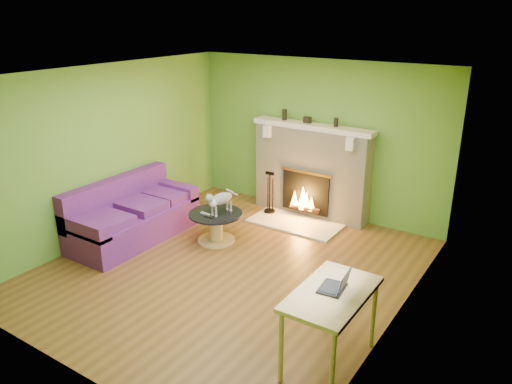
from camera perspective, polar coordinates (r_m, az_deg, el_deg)
floor at (r=6.90m, az=-2.93°, el=-8.71°), size 5.00×5.00×0.00m
ceiling at (r=6.08m, az=-3.37°, el=13.27°), size 5.00×5.00×0.00m
wall_back at (r=8.43m, az=7.05°, el=6.10°), size 5.00×0.00×5.00m
wall_front at (r=4.76m, az=-21.40°, el=-6.57°), size 5.00×0.00×5.00m
wall_left at (r=7.87m, az=-16.49°, el=4.40°), size 0.00×5.00×5.00m
wall_right at (r=5.42m, az=16.41°, el=-2.66°), size 0.00×5.00×5.00m
window_frame at (r=4.54m, az=13.10°, el=-3.47°), size 0.00×1.20×1.20m
window_pane at (r=4.54m, az=13.00°, el=-3.44°), size 0.00×1.06×1.06m
fireplace at (r=8.41m, az=6.33°, el=2.37°), size 2.10×0.46×1.58m
hearth at (r=8.25m, az=4.48°, el=-3.55°), size 1.50×0.75×0.03m
mantel at (r=8.20m, az=6.47°, el=7.45°), size 2.10×0.28×0.08m
sofa at (r=7.87m, az=-14.07°, el=-2.67°), size 0.92×2.03×0.91m
coffee_table at (r=7.57m, az=-4.61°, el=-3.77°), size 0.81×0.81×0.46m
desk at (r=4.93m, az=8.61°, el=-12.20°), size 0.63×1.09×0.81m
cat at (r=7.41m, az=-3.97°, el=-1.07°), size 0.32×0.63×0.38m
remote_silver at (r=7.46m, az=-5.83°, el=-2.48°), size 0.17×0.06×0.02m
remote_black at (r=7.35m, az=-5.39°, el=-2.84°), size 0.16×0.05×0.02m
laptop at (r=4.86m, az=8.78°, el=-9.76°), size 0.29×0.33×0.22m
fire_tools at (r=8.51m, az=1.58°, el=0.00°), size 0.19×0.19×0.73m
mantel_vase_left at (r=8.45m, az=3.27°, el=8.83°), size 0.08×0.08×0.18m
mantel_vase_right at (r=8.03m, az=9.13°, el=7.86°), size 0.07×0.07×0.14m
mantel_box at (r=8.25m, az=5.89°, el=8.20°), size 0.12×0.08×0.10m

